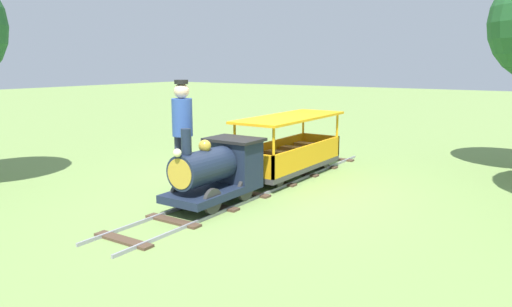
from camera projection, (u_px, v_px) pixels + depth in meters
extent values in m
plane|color=#75934C|center=(258.00, 189.00, 7.20)|extent=(60.00, 60.00, 0.00)
cube|color=gray|center=(275.00, 189.00, 7.11)|extent=(0.03, 6.05, 0.04)
cube|color=gray|center=(245.00, 184.00, 7.40)|extent=(0.03, 6.05, 0.04)
cube|color=#4C3828|center=(334.00, 159.00, 9.42)|extent=(0.78, 0.14, 0.03)
cube|color=#4C3828|center=(317.00, 165.00, 8.80)|extent=(0.78, 0.14, 0.03)
cube|color=#4C3828|center=(297.00, 173.00, 8.18)|extent=(0.78, 0.14, 0.03)
cube|color=#4C3828|center=(273.00, 182.00, 7.57)|extent=(0.78, 0.14, 0.03)
cube|color=#4C3828|center=(246.00, 193.00, 6.95)|extent=(0.78, 0.14, 0.03)
cube|color=#4C3828|center=(213.00, 205.00, 6.33)|extent=(0.78, 0.14, 0.03)
cube|color=#4C3828|center=(173.00, 221.00, 5.71)|extent=(0.78, 0.14, 0.03)
cube|color=#4C3828|center=(123.00, 240.00, 5.10)|extent=(0.78, 0.14, 0.03)
cube|color=#192338|center=(213.00, 191.00, 6.30)|extent=(0.66, 1.40, 0.10)
cylinder|color=#192338|center=(203.00, 168.00, 6.07)|extent=(0.44, 0.85, 0.44)
cylinder|color=#B7932D|center=(180.00, 174.00, 5.73)|extent=(0.37, 0.02, 0.37)
cylinder|color=#192338|center=(186.00, 141.00, 5.76)|extent=(0.12, 0.12, 0.31)
sphere|color=#B7932D|center=(205.00, 146.00, 6.06)|extent=(0.16, 0.16, 0.16)
cube|color=#192338|center=(234.00, 161.00, 6.63)|extent=(0.66, 0.45, 0.55)
cube|color=black|center=(234.00, 139.00, 6.57)|extent=(0.74, 0.53, 0.04)
sphere|color=#F2EAB2|center=(177.00, 153.00, 5.65)|extent=(0.10, 0.10, 0.10)
cylinder|color=#2D2D2D|center=(213.00, 201.00, 5.87)|extent=(0.05, 0.32, 0.32)
cylinder|color=#2D2D2D|center=(179.00, 195.00, 6.17)|extent=(0.05, 0.32, 0.32)
cylinder|color=#2D2D2D|center=(245.00, 189.00, 6.44)|extent=(0.05, 0.32, 0.32)
cylinder|color=#2D2D2D|center=(214.00, 183.00, 6.74)|extent=(0.05, 0.32, 0.32)
cube|color=#3F3F3F|center=(290.00, 166.00, 7.96)|extent=(0.74, 2.25, 0.08)
cube|color=orange|center=(309.00, 155.00, 7.73)|extent=(0.04, 2.25, 0.35)
cube|color=orange|center=(272.00, 151.00, 8.11)|extent=(0.04, 2.25, 0.35)
cube|color=orange|center=(252.00, 165.00, 7.02)|extent=(0.74, 0.04, 0.35)
cube|color=orange|center=(320.00, 144.00, 8.82)|extent=(0.74, 0.04, 0.35)
cylinder|color=orange|center=(274.00, 154.00, 6.82)|extent=(0.04, 0.04, 0.75)
cylinder|color=orange|center=(235.00, 149.00, 7.19)|extent=(0.04, 0.04, 0.75)
cylinder|color=orange|center=(337.00, 135.00, 8.58)|extent=(0.04, 0.04, 0.75)
cylinder|color=orange|center=(303.00, 132.00, 8.95)|extent=(0.04, 0.04, 0.75)
cube|color=orange|center=(291.00, 117.00, 7.81)|extent=(0.84, 2.35, 0.04)
cube|color=olive|center=(311.00, 150.00, 8.53)|extent=(0.58, 0.20, 0.24)
cube|color=olive|center=(297.00, 154.00, 8.13)|extent=(0.58, 0.20, 0.24)
cube|color=olive|center=(283.00, 159.00, 7.73)|extent=(0.58, 0.20, 0.24)
cube|color=olive|center=(266.00, 164.00, 7.33)|extent=(0.58, 0.20, 0.24)
cylinder|color=#262626|center=(279.00, 179.00, 7.17)|extent=(0.04, 0.24, 0.24)
cylinder|color=#262626|center=(250.00, 174.00, 7.47)|extent=(0.04, 0.24, 0.24)
cylinder|color=#262626|center=(326.00, 161.00, 8.46)|extent=(0.04, 0.24, 0.24)
cylinder|color=#262626|center=(298.00, 158.00, 8.76)|extent=(0.04, 0.24, 0.24)
cylinder|color=#282D47|center=(188.00, 163.00, 7.12)|extent=(0.12, 0.12, 0.80)
cylinder|color=#282D47|center=(179.00, 162.00, 7.21)|extent=(0.12, 0.12, 0.80)
cylinder|color=#2D4C99|center=(182.00, 117.00, 7.04)|extent=(0.30, 0.30, 0.55)
sphere|color=beige|center=(181.00, 91.00, 6.97)|extent=(0.22, 0.22, 0.22)
cylinder|color=black|center=(181.00, 82.00, 6.94)|extent=(0.20, 0.20, 0.06)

